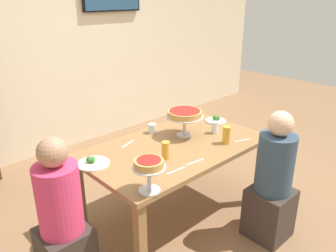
{
  "coord_description": "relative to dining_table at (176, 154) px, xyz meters",
  "views": [
    {
      "loc": [
        -1.89,
        -1.91,
        1.98
      ],
      "look_at": [
        0.0,
        0.1,
        0.89
      ],
      "focal_mm": 35.79,
      "sensor_mm": 36.0,
      "label": 1
    }
  ],
  "objects": [
    {
      "name": "ground_plane",
      "position": [
        0.0,
        0.0,
        -0.65
      ],
      "size": [
        12.0,
        12.0,
        0.0
      ],
      "primitive_type": "plane",
      "color": "#846042"
    },
    {
      "name": "rear_partition",
      "position": [
        0.0,
        2.2,
        0.75
      ],
      "size": [
        8.0,
        0.12,
        2.8
      ],
      "primitive_type": "cube",
      "color": "beige",
      "rests_on": "ground_plane"
    },
    {
      "name": "dining_table",
      "position": [
        0.0,
        0.0,
        0.0
      ],
      "size": [
        1.62,
        0.96,
        0.74
      ],
      "color": "olive",
      "rests_on": "ground_plane"
    },
    {
      "name": "diner_near_right",
      "position": [
        0.39,
        -0.75,
        -0.16
      ],
      "size": [
        0.34,
        0.34,
        1.15
      ],
      "rotation": [
        0.0,
        0.0,
        1.57
      ],
      "color": "#382D28",
      "rests_on": "ground_plane"
    },
    {
      "name": "diner_head_west",
      "position": [
        -1.12,
        -0.02,
        -0.16
      ],
      "size": [
        0.34,
        0.34,
        1.15
      ],
      "color": "#382D28",
      "rests_on": "ground_plane"
    },
    {
      "name": "deep_dish_pizza_stand",
      "position": [
        0.2,
        0.09,
        0.29
      ],
      "size": [
        0.35,
        0.35,
        0.25
      ],
      "color": "silver",
      "rests_on": "dining_table"
    },
    {
      "name": "personal_pizza_stand",
      "position": [
        -0.65,
        -0.41,
        0.27
      ],
      "size": [
        0.23,
        0.23,
        0.24
      ],
      "color": "silver",
      "rests_on": "dining_table"
    },
    {
      "name": "salad_plate_near_diner",
      "position": [
        0.71,
        0.13,
        0.1
      ],
      "size": [
        0.21,
        0.21,
        0.07
      ],
      "color": "white",
      "rests_on": "dining_table"
    },
    {
      "name": "salad_plate_far_diner",
      "position": [
        -0.73,
        0.18,
        0.1
      ],
      "size": [
        0.25,
        0.25,
        0.07
      ],
      "color": "white",
      "rests_on": "dining_table"
    },
    {
      "name": "beer_glass_amber_tall",
      "position": [
        -0.24,
        -0.13,
        0.16
      ],
      "size": [
        0.07,
        0.07,
        0.14
      ],
      "primitive_type": "cylinder",
      "color": "gold",
      "rests_on": "dining_table"
    },
    {
      "name": "beer_glass_amber_short",
      "position": [
        0.35,
        -0.28,
        0.17
      ],
      "size": [
        0.07,
        0.07,
        0.16
      ],
      "primitive_type": "cylinder",
      "color": "gold",
      "rests_on": "dining_table"
    },
    {
      "name": "water_glass_clear_near",
      "position": [
        0.46,
        -0.06,
        0.14
      ],
      "size": [
        0.07,
        0.07,
        0.11
      ],
      "primitive_type": "cylinder",
      "color": "white",
      "rests_on": "dining_table"
    },
    {
      "name": "water_glass_clear_far",
      "position": [
        0.03,
        0.35,
        0.13
      ],
      "size": [
        0.08,
        0.08,
        0.09
      ],
      "primitive_type": "cylinder",
      "color": "white",
      "rests_on": "dining_table"
    },
    {
      "name": "cutlery_fork_near",
      "position": [
        -0.33,
        -0.34,
        0.09
      ],
      "size": [
        0.18,
        0.03,
        0.0
      ],
      "primitive_type": "cube",
      "rotation": [
        0.0,
        0.0,
        -0.07
      ],
      "color": "silver",
      "rests_on": "dining_table"
    },
    {
      "name": "cutlery_knife_near",
      "position": [
        -0.12,
        -0.34,
        0.09
      ],
      "size": [
        0.18,
        0.04,
        0.0
      ],
      "primitive_type": "cube",
      "rotation": [
        0.0,
        0.0,
        -0.11
      ],
      "color": "silver",
      "rests_on": "dining_table"
    },
    {
      "name": "cutlery_fork_far",
      "position": [
        0.5,
        -0.35,
        0.09
      ],
      "size": [
        0.17,
        0.08,
        0.0
      ],
      "primitive_type": "cube",
      "rotation": [
        0.0,
        0.0,
        -0.38
      ],
      "color": "silver",
      "rests_on": "dining_table"
    },
    {
      "name": "cutlery_knife_far",
      "position": [
        -0.3,
        0.3,
        0.09
      ],
      "size": [
        0.18,
        0.07,
        0.0
      ],
      "primitive_type": "cube",
      "rotation": [
        0.0,
        0.0,
        3.47
      ],
      "color": "silver",
      "rests_on": "dining_table"
    },
    {
      "name": "cutlery_spare_fork",
      "position": [
        0.55,
        0.36,
        0.09
      ],
      "size": [
        0.18,
        0.04,
        0.0
      ],
      "primitive_type": "cube",
      "rotation": [
        0.0,
        0.0,
        3.02
      ],
      "color": "silver",
      "rests_on": "dining_table"
    }
  ]
}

